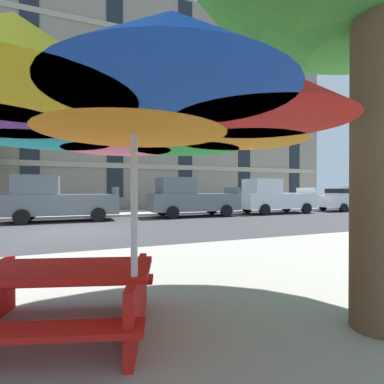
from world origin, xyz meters
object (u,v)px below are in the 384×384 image
(sedan_white, at_px, (346,198))
(patio_umbrella, at_px, (134,107))
(pickup_gray_midblock, at_px, (190,198))
(pickup_white, at_px, (273,197))
(pickup_gray, at_px, (57,200))
(picnic_table, at_px, (57,296))

(sedan_white, height_order, patio_umbrella, patio_umbrella)
(sedan_white, bearing_deg, patio_umbrella, -144.19)
(pickup_gray_midblock, xyz_separation_m, pickup_white, (5.73, 0.00, 0.00))
(pickup_white, height_order, patio_umbrella, patio_umbrella)
(pickup_gray, xyz_separation_m, pickup_white, (12.56, 0.00, 0.00))
(patio_umbrella, bearing_deg, picnic_table, 138.98)
(pickup_gray, height_order, pickup_gray_midblock, same)
(picnic_table, bearing_deg, patio_umbrella, -41.02)
(pickup_gray, distance_m, pickup_gray_midblock, 6.84)
(picnic_table, bearing_deg, sedan_white, 33.61)
(pickup_gray, xyz_separation_m, pickup_gray_midblock, (6.84, 0.00, 0.00))
(pickup_white, bearing_deg, picnic_table, -134.32)
(pickup_gray_midblock, height_order, pickup_white, same)
(pickup_gray_midblock, xyz_separation_m, sedan_white, (12.14, -0.00, -0.08))
(patio_umbrella, bearing_deg, pickup_gray, 96.15)
(sedan_white, bearing_deg, picnic_table, -146.39)
(pickup_gray, distance_m, patio_umbrella, 12.83)
(picnic_table, bearing_deg, pickup_white, 45.68)
(patio_umbrella, bearing_deg, pickup_gray_midblock, 66.70)
(pickup_gray_midblock, bearing_deg, sedan_white, -0.00)
(pickup_gray_midblock, relative_size, pickup_white, 1.00)
(pickup_white, bearing_deg, sedan_white, -0.00)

